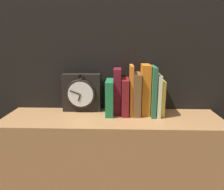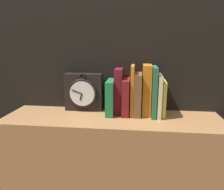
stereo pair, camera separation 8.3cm
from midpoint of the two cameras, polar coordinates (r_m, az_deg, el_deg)
wall_back at (r=1.19m, az=3.13°, el=18.21°), size 6.00×0.05×2.60m
clock at (r=1.17m, az=-5.39°, el=0.74°), size 0.20×0.08×0.21m
book_slot0_green at (r=1.11m, az=1.82°, el=-0.58°), size 0.04×0.15×0.17m
book_slot1_maroon at (r=1.12m, az=3.85°, el=1.00°), size 0.04×0.12×0.23m
book_slot2_maroon at (r=1.11m, az=5.84°, el=-0.45°), size 0.04×0.15×0.18m
book_slot3_orange at (r=1.11m, az=7.49°, el=1.27°), size 0.02×0.14×0.25m
book_slot4_brown at (r=1.11m, az=8.87°, el=0.18°), size 0.04×0.15×0.21m
book_slot5_orange at (r=1.12m, az=11.16°, el=1.28°), size 0.04×0.13×0.25m
book_slot6_green at (r=1.11m, az=13.02°, el=0.90°), size 0.02×0.16×0.25m
book_slot7_cream at (r=1.11m, az=14.22°, el=-0.09°), size 0.02×0.15×0.21m
book_slot8_yellow at (r=1.13m, az=15.28°, el=-0.77°), size 0.02×0.13×0.18m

